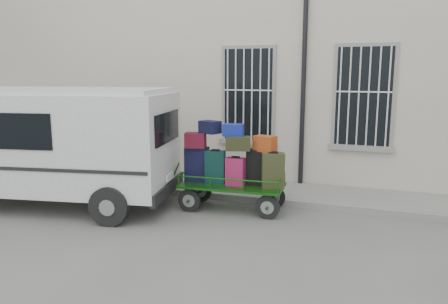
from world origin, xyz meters
The scene contains 5 objects.
ground centered at (0.00, 0.00, 0.00)m, with size 80.00×80.00×0.00m, color #63635F.
building centered at (0.00, 5.50, 3.00)m, with size 24.00×5.15×6.00m.
sidewalk centered at (0.00, 2.20, 0.07)m, with size 24.00×1.70×0.15m, color gray.
luggage_cart centered at (-0.11, 0.83, 0.90)m, with size 2.50×1.06×1.83m.
van centered at (-3.66, -0.10, 1.42)m, with size 5.19×2.90×2.47m.
Camera 1 is at (2.64, -7.36, 2.79)m, focal length 35.00 mm.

